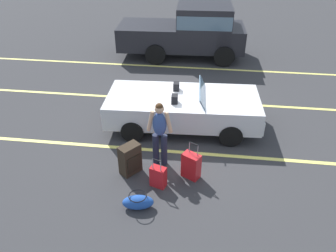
% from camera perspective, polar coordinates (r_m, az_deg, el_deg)
% --- Properties ---
extents(ground_plane, '(80.00, 80.00, 0.00)m').
position_cam_1_polar(ground_plane, '(9.46, 2.45, 0.05)').
color(ground_plane, '#333335').
extents(lot_line_near, '(18.00, 0.12, 0.01)m').
position_cam_1_polar(lot_line_near, '(8.46, 1.70, -4.47)').
color(lot_line_near, '#EAE066').
rests_on(lot_line_near, ground_plane).
extents(lot_line_mid, '(18.00, 0.12, 0.01)m').
position_cam_1_polar(lot_line_mid, '(10.72, 3.14, 4.28)').
color(lot_line_mid, '#EAE066').
rests_on(lot_line_mid, ground_plane).
extents(lot_line_far, '(18.00, 0.12, 0.01)m').
position_cam_1_polar(lot_line_far, '(13.15, 4.09, 9.89)').
color(lot_line_far, '#EAE066').
rests_on(lot_line_far, ground_plane).
extents(convertible_car, '(4.21, 1.98, 1.24)m').
position_cam_1_polar(convertible_car, '(9.15, 3.84, 3.09)').
color(convertible_car, silver).
rests_on(convertible_car, ground_plane).
extents(suitcase_large_black, '(0.52, 0.55, 0.74)m').
position_cam_1_polar(suitcase_large_black, '(7.68, -6.50, -5.66)').
color(suitcase_large_black, '#2D2319').
rests_on(suitcase_large_black, ground_plane).
extents(suitcase_medium_bright, '(0.47, 0.41, 0.90)m').
position_cam_1_polar(suitcase_medium_bright, '(7.56, 3.98, -6.80)').
color(suitcase_medium_bright, red).
rests_on(suitcase_medium_bright, ground_plane).
extents(suitcase_small_carryon, '(0.39, 0.31, 0.77)m').
position_cam_1_polar(suitcase_small_carryon, '(7.36, -1.67, -8.66)').
color(suitcase_small_carryon, red).
rests_on(suitcase_small_carryon, ground_plane).
extents(duffel_bag, '(0.68, 0.43, 0.34)m').
position_cam_1_polar(duffel_bag, '(6.97, -5.16, -12.83)').
color(duffel_bag, '#1E479E').
rests_on(duffel_bag, ground_plane).
extents(traveler_person, '(0.60, 0.23, 1.65)m').
position_cam_1_polar(traveler_person, '(7.55, -1.44, -0.90)').
color(traveler_person, '#1E2338').
rests_on(traveler_person, ground_plane).
extents(parked_pickup_truck_near, '(5.07, 2.23, 2.10)m').
position_cam_1_polar(parked_pickup_truck_near, '(13.91, 4.05, 16.06)').
color(parked_pickup_truck_near, black).
rests_on(parked_pickup_truck_near, ground_plane).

